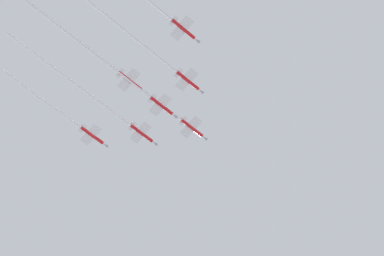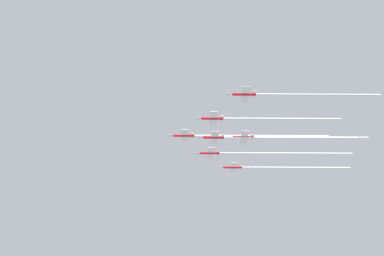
{
  "view_description": "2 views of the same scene",
  "coord_description": "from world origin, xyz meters",
  "px_view_note": "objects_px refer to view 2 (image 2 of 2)",
  "views": [
    {
      "loc": [
        -46.77,
        61.58,
        3.75
      ],
      "look_at": [
        -11.09,
        -18.13,
        196.98
      ],
      "focal_mm": 56.0,
      "sensor_mm": 36.0,
      "label": 1
    },
    {
      "loc": [
        92.22,
        -63.95,
        92.03
      ],
      "look_at": [
        -4.97,
        -16.79,
        197.15
      ],
      "focal_mm": 30.78,
      "sensor_mm": 36.0,
      "label": 2
    }
  ],
  "objects_px": {
    "jet_port_inner": "(254,119)",
    "jet_port_outer": "(263,138)",
    "jet_center_rear": "(272,167)",
    "jet_starboard_outer": "(288,95)",
    "jet_starboard_inner": "(260,153)",
    "jet_port_trail": "(284,137)",
    "jet_lead": "(234,136)"
  },
  "relations": [
    {
      "from": "jet_lead",
      "to": "jet_starboard_outer",
      "type": "xyz_separation_m",
      "value": [
        31.45,
        7.2,
        0.02
      ]
    },
    {
      "from": "jet_port_inner",
      "to": "jet_starboard_outer",
      "type": "bearing_deg",
      "value": -134.91
    },
    {
      "from": "jet_starboard_outer",
      "to": "jet_center_rear",
      "type": "distance_m",
      "value": 50.63
    },
    {
      "from": "jet_port_inner",
      "to": "jet_starboard_outer",
      "type": "height_order",
      "value": "jet_starboard_outer"
    },
    {
      "from": "jet_lead",
      "to": "jet_starboard_inner",
      "type": "bearing_deg",
      "value": -47.92
    },
    {
      "from": "jet_port_inner",
      "to": "jet_port_outer",
      "type": "bearing_deg",
      "value": -25.27
    },
    {
      "from": "jet_port_inner",
      "to": "jet_center_rear",
      "type": "bearing_deg",
      "value": -21.82
    },
    {
      "from": "jet_starboard_outer",
      "to": "jet_center_rear",
      "type": "relative_size",
      "value": 0.92
    },
    {
      "from": "jet_lead",
      "to": "jet_center_rear",
      "type": "xyz_separation_m",
      "value": [
        -13.11,
        31.23,
        0.81
      ]
    },
    {
      "from": "jet_port_inner",
      "to": "jet_port_trail",
      "type": "xyz_separation_m",
      "value": [
        -4.46,
        20.02,
        0.63
      ]
    },
    {
      "from": "jet_starboard_outer",
      "to": "jet_center_rear",
      "type": "height_order",
      "value": "jet_center_rear"
    },
    {
      "from": "jet_lead",
      "to": "jet_port_trail",
      "type": "height_order",
      "value": "jet_lead"
    },
    {
      "from": "jet_lead",
      "to": "jet_starboard_outer",
      "type": "distance_m",
      "value": 32.26
    },
    {
      "from": "jet_port_outer",
      "to": "jet_starboard_inner",
      "type": "bearing_deg",
      "value": -3.07
    },
    {
      "from": "jet_port_inner",
      "to": "jet_port_outer",
      "type": "height_order",
      "value": "jet_port_outer"
    },
    {
      "from": "jet_center_rear",
      "to": "jet_starboard_outer",
      "type": "bearing_deg",
      "value": 177.17
    },
    {
      "from": "jet_starboard_outer",
      "to": "jet_port_outer",
      "type": "bearing_deg",
      "value": 14.87
    },
    {
      "from": "jet_starboard_inner",
      "to": "jet_starboard_outer",
      "type": "xyz_separation_m",
      "value": [
        36.83,
        -10.88,
        0.02
      ]
    },
    {
      "from": "jet_port_trail",
      "to": "jet_lead",
      "type": "bearing_deg",
      "value": 90.0
    },
    {
      "from": "jet_lead",
      "to": "jet_starboard_inner",
      "type": "height_order",
      "value": "jet_lead"
    },
    {
      "from": "jet_center_rear",
      "to": "jet_lead",
      "type": "bearing_deg",
      "value": 138.28
    },
    {
      "from": "jet_port_outer",
      "to": "jet_starboard_outer",
      "type": "relative_size",
      "value": 1.16
    },
    {
      "from": "jet_port_trail",
      "to": "jet_center_rear",
      "type": "bearing_deg",
      "value": 2.18
    },
    {
      "from": "jet_starboard_inner",
      "to": "jet_port_trail",
      "type": "distance_m",
      "value": 15.83
    },
    {
      "from": "jet_port_inner",
      "to": "jet_center_rear",
      "type": "height_order",
      "value": "jet_center_rear"
    },
    {
      "from": "jet_lead",
      "to": "jet_starboard_outer",
      "type": "relative_size",
      "value": 1.18
    },
    {
      "from": "jet_port_outer",
      "to": "jet_starboard_outer",
      "type": "bearing_deg",
      "value": -165.13
    },
    {
      "from": "jet_port_inner",
      "to": "jet_port_trail",
      "type": "height_order",
      "value": "jet_port_trail"
    },
    {
      "from": "jet_starboard_outer",
      "to": "jet_starboard_inner",
      "type": "bearing_deg",
      "value": 9.04
    },
    {
      "from": "jet_starboard_inner",
      "to": "jet_port_trail",
      "type": "relative_size",
      "value": 1.19
    },
    {
      "from": "jet_port_outer",
      "to": "jet_center_rear",
      "type": "height_order",
      "value": "jet_center_rear"
    },
    {
      "from": "jet_starboard_inner",
      "to": "jet_center_rear",
      "type": "xyz_separation_m",
      "value": [
        -7.73,
        13.15,
        0.81
      ]
    }
  ]
}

